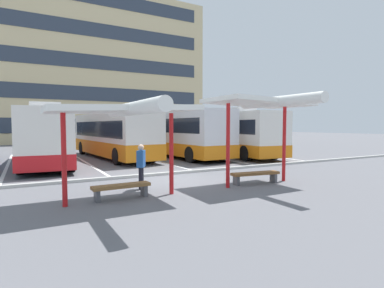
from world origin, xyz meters
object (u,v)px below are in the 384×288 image
at_px(coach_bus_3, 172,133).
at_px(bench_1, 255,175).
at_px(coach_bus_2, 113,136).
at_px(waiting_shelter_0, 124,111).
at_px(bench_0, 121,188).
at_px(waiting_passenger_0, 141,164).
at_px(coach_bus_1, 47,137).
at_px(waiting_shelter_1, 263,105).
at_px(coach_bus_4, 229,134).

distance_m(coach_bus_3, bench_1, 11.90).
relative_size(coach_bus_2, bench_1, 5.55).
xyz_separation_m(waiting_shelter_0, bench_1, (5.26, 0.31, -2.33)).
relative_size(coach_bus_3, waiting_shelter_0, 2.75).
bearing_deg(waiting_shelter_0, coach_bus_2, 77.35).
distance_m(coach_bus_3, bench_0, 13.68).
relative_size(bench_0, waiting_passenger_0, 1.13).
distance_m(coach_bus_2, waiting_passenger_0, 11.20).
distance_m(bench_0, bench_1, 5.26).
distance_m(coach_bus_1, waiting_shelter_0, 10.84).
bearing_deg(waiting_passenger_0, waiting_shelter_0, -124.72).
height_order(coach_bus_1, waiting_shelter_1, coach_bus_1).
relative_size(coach_bus_4, bench_1, 5.52).
xyz_separation_m(bench_0, bench_1, (5.26, -0.09, 0.00)).
relative_size(waiting_shelter_0, bench_1, 2.23).
height_order(coach_bus_3, waiting_shelter_0, coach_bus_3).
distance_m(coach_bus_1, coach_bus_2, 4.61).
bearing_deg(coach_bus_2, coach_bus_3, -6.73).
distance_m(coach_bus_3, waiting_shelter_1, 12.26).
xyz_separation_m(bench_0, waiting_passenger_0, (1.01, 1.06, 0.58)).
distance_m(coach_bus_4, bench_0, 14.93).
distance_m(coach_bus_1, waiting_passenger_0, 9.58).
height_order(coach_bus_3, bench_1, coach_bus_3).
distance_m(coach_bus_4, bench_1, 11.61).
xyz_separation_m(coach_bus_3, waiting_passenger_0, (-6.14, -10.53, -0.76)).
xyz_separation_m(coach_bus_1, coach_bus_3, (8.59, 1.29, 0.08)).
distance_m(coach_bus_1, bench_1, 12.42).
bearing_deg(coach_bus_2, coach_bus_4, -15.15).
bearing_deg(waiting_shelter_1, coach_bus_3, 81.10).
bearing_deg(bench_0, coach_bus_4, 41.44).
height_order(bench_0, waiting_passenger_0, waiting_passenger_0).
xyz_separation_m(coach_bus_3, coach_bus_4, (4.00, -1.75, -0.05)).
bearing_deg(bench_0, coach_bus_2, 76.95).
xyz_separation_m(waiting_shelter_0, waiting_passenger_0, (1.01, 1.46, -1.76)).
bearing_deg(coach_bus_2, bench_1, -78.60).
relative_size(coach_bus_3, waiting_passenger_0, 7.77).
bearing_deg(coach_bus_2, coach_bus_1, -156.98).
xyz_separation_m(coach_bus_2, waiting_passenger_0, (-1.79, -11.04, -0.65)).
xyz_separation_m(coach_bus_4, waiting_passenger_0, (-10.14, -8.78, -0.72)).
relative_size(coach_bus_1, coach_bus_2, 0.92).
relative_size(coach_bus_2, waiting_shelter_0, 2.49).
bearing_deg(coach_bus_4, coach_bus_2, 164.85).
bearing_deg(waiting_shelter_1, bench_1, 90.00).
height_order(coach_bus_2, coach_bus_4, coach_bus_4).
distance_m(bench_0, waiting_shelter_1, 5.93).
bearing_deg(waiting_shelter_1, bench_0, 175.11).
height_order(coach_bus_2, waiting_passenger_0, coach_bus_2).
xyz_separation_m(coach_bus_1, coach_bus_4, (12.59, -0.45, 0.03)).
height_order(coach_bus_1, coach_bus_3, coach_bus_3).
bearing_deg(waiting_passenger_0, waiting_shelter_1, -19.56).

